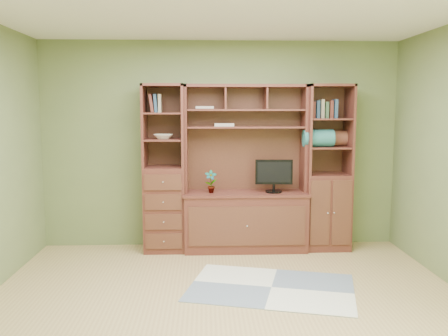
{
  "coord_description": "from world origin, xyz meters",
  "views": [
    {
      "loc": [
        -0.2,
        -4.03,
        1.76
      ],
      "look_at": [
        0.01,
        1.2,
        1.1
      ],
      "focal_mm": 38.0,
      "sensor_mm": 36.0,
      "label": 1
    }
  ],
  "objects_px": {
    "right_tower": "(327,168)",
    "monitor": "(274,170)",
    "center_hutch": "(246,168)",
    "left_tower": "(164,168)"
  },
  "relations": [
    {
      "from": "center_hutch",
      "to": "right_tower",
      "type": "height_order",
      "value": "same"
    },
    {
      "from": "right_tower",
      "to": "monitor",
      "type": "xyz_separation_m",
      "value": [
        -0.68,
        -0.07,
        -0.02
      ]
    },
    {
      "from": "left_tower",
      "to": "right_tower",
      "type": "xyz_separation_m",
      "value": [
        2.02,
        0.0,
        0.0
      ]
    },
    {
      "from": "center_hutch",
      "to": "monitor",
      "type": "distance_m",
      "value": 0.35
    },
    {
      "from": "center_hutch",
      "to": "right_tower",
      "type": "xyz_separation_m",
      "value": [
        1.02,
        0.04,
        0.0
      ]
    },
    {
      "from": "center_hutch",
      "to": "right_tower",
      "type": "relative_size",
      "value": 1.0
    },
    {
      "from": "monitor",
      "to": "left_tower",
      "type": "bearing_deg",
      "value": -179.48
    },
    {
      "from": "right_tower",
      "to": "monitor",
      "type": "bearing_deg",
      "value": -173.7
    },
    {
      "from": "center_hutch",
      "to": "monitor",
      "type": "relative_size",
      "value": 3.66
    },
    {
      "from": "center_hutch",
      "to": "right_tower",
      "type": "distance_m",
      "value": 1.03
    }
  ]
}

